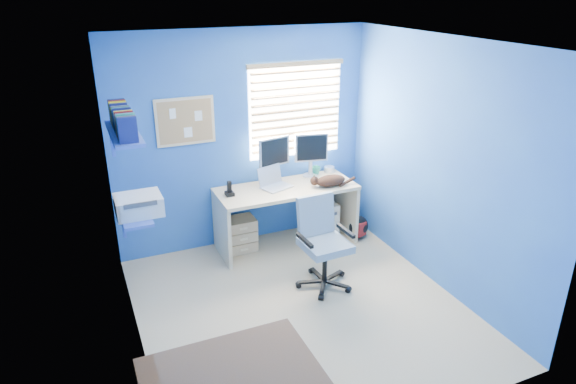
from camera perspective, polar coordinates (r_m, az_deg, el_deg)
name	(u,v)px	position (r m, az deg, el deg)	size (l,w,h in m)	color
floor	(300,308)	(5.12, 1.39, -12.72)	(3.00, 3.20, 0.00)	tan
ceiling	(303,42)	(4.21, 1.71, 16.29)	(3.00, 3.20, 0.00)	white
wall_back	(243,141)	(5.93, -5.01, 5.69)	(3.00, 0.01, 2.50)	#2652AD
wall_front	(411,279)	(3.30, 13.47, -9.35)	(3.00, 0.01, 2.50)	#2652AD
wall_left	(126,218)	(4.17, -17.55, -2.78)	(0.01, 3.20, 2.50)	#2652AD
wall_right	(439,166)	(5.29, 16.45, 2.76)	(0.01, 3.20, 2.50)	#2652AD
desk	(286,216)	(6.07, -0.20, -2.71)	(1.62, 0.65, 0.74)	#C7B287
laptop	(276,179)	(5.87, -1.29, 1.48)	(0.33, 0.26, 0.22)	silver
monitor_left	(274,159)	(6.02, -1.59, 3.65)	(0.40, 0.12, 0.54)	silver
monitor_right	(311,155)	(6.17, 2.52, 4.11)	(0.40, 0.12, 0.54)	silver
phone	(229,188)	(5.70, -6.54, 0.42)	(0.09, 0.11, 0.17)	black
mug	(316,171)	(6.31, 3.12, 2.39)	(0.10, 0.09, 0.10)	#1C886C
cd_spindle	(329,169)	(6.41, 4.59, 2.53)	(0.13, 0.13, 0.07)	silver
cat	(331,181)	(5.96, 4.77, 1.28)	(0.37, 0.19, 0.13)	black
tower_pc	(323,217)	(6.40, 3.96, -2.79)	(0.19, 0.44, 0.45)	beige
drawer_boxes	(240,234)	(6.05, -5.34, -4.66)	(0.35, 0.28, 0.41)	tan
yellow_book	(320,233)	(6.23, 3.62, -4.60)	(0.03, 0.17, 0.24)	yellow
backpack	(358,227)	(6.38, 7.84, -3.87)	(0.25, 0.19, 0.29)	black
office_chair	(323,254)	(5.32, 3.87, -6.86)	(0.57, 0.57, 0.94)	black
window_blinds	(296,110)	(6.05, 0.90, 9.06)	(1.15, 0.05, 1.10)	white
corkboard	(185,121)	(5.67, -11.34, 7.70)	(0.64, 0.02, 0.52)	#C7B287
wall_shelves	(130,164)	(4.81, -17.19, 3.02)	(0.42, 0.90, 1.05)	#405DC4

